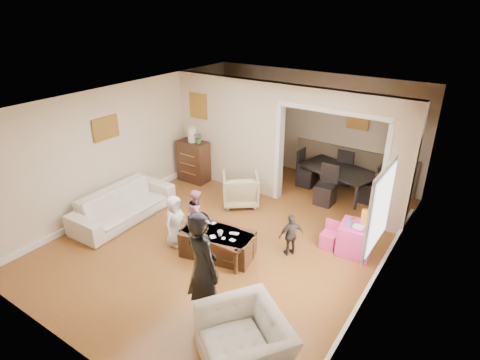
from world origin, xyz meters
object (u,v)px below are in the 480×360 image
Objects in this scene: sofa at (123,204)px; table_lamp at (192,134)px; armchair_front at (244,343)px; child_kneel_a at (175,221)px; child_toddler at (291,235)px; armchair_back at (240,189)px; play_table at (356,239)px; dresser at (194,161)px; dining_table at (336,181)px; coffee_table at (218,244)px; coffee_cup at (220,233)px; child_kneel_b at (197,213)px; adult_person at (203,268)px; cyan_cup at (351,223)px.

table_lamp reaches higher than sofa.
child_kneel_a is (-2.52, 1.52, 0.13)m from armchair_front.
child_toddler is (3.45, -1.47, -0.81)m from table_lamp.
play_table is (2.74, -0.39, -0.08)m from armchair_back.
dresser is 3.46m from dining_table.
child_kneel_a reaches higher than coffee_table.
coffee_cup is 0.13× the size of child_toddler.
child_kneel_b is (-2.37, 1.97, 0.12)m from armchair_front.
table_lamp is 0.21× the size of adult_person.
dresser is (-0.02, 2.26, 0.19)m from sofa.
adult_person reaches higher than dresser.
play_table is 0.33× the size of adult_person.
adult_person is (0.66, -1.28, 0.36)m from coffee_cup.
coffee_table is 2.46m from play_table.
armchair_back is 0.99× the size of child_toddler.
armchair_back is 0.46× the size of dining_table.
armchair_front is 2.26m from coffee_cup.
sofa reaches higher than play_table.
adult_person is 2.22m from child_kneel_b.
armchair_front reaches higher than dining_table.
cyan_cup is 3.14m from child_kneel_a.
sofa is at bearing 68.57° from child_kneel_b.
child_kneel_b is at bearing -100.57° from dining_table.
coffee_table is at bearing -90.39° from sofa.
child_kneel_a is (-0.95, -0.10, -0.02)m from coffee_cup.
coffee_table is at bearing -42.77° from dresser.
cyan_cup is at bearing -99.77° from child_kneel_b.
table_lamp is 0.46× the size of child_toddler.
adult_person is (-0.03, -4.86, 0.57)m from dining_table.
armchair_back is 2.11m from child_toddler.
armchair_back is at bearing -118.35° from dining_table.
dresser reaches higher than sofa.
coffee_cup reaches higher than coffee_table.
child_kneel_b reaches higher than coffee_table.
play_table is at bearing 36.26° from coffee_table.
armchair_front is at bearing -162.73° from child_kneel_b.
sofa is 4.78m from dining_table.
play_table is (4.38, -0.77, -0.24)m from dresser.
dining_table is at bearing 119.62° from play_table.
table_lamp is 0.37× the size of child_kneel_a.
cyan_cup is 0.05× the size of adult_person.
adult_person reaches higher than table_lamp.
table_lamp is 0.37× the size of child_kneel_b.
armchair_back is at bearing -5.56° from child_kneel_a.
sofa is 1.72m from child_kneel_b.
table_lamp is at bearing -143.47° from dining_table.
child_toddler is (3.45, -1.47, -0.12)m from dresser.
armchair_back is 0.70× the size of armchair_front.
coffee_table is at bearing 74.11° from armchair_back.
child_kneel_b is (-2.68, -1.15, 0.21)m from play_table.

